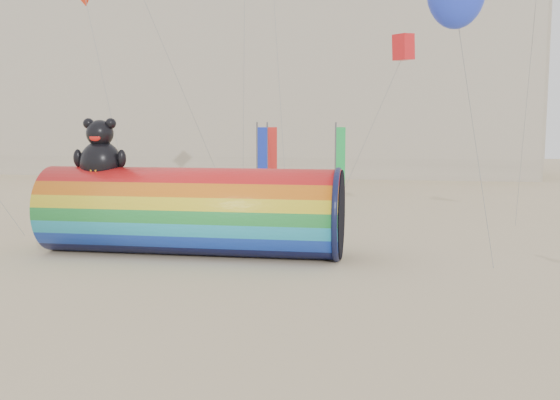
# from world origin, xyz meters

# --- Properties ---
(ground) EXTENTS (160.00, 160.00, 0.00)m
(ground) POSITION_xyz_m (0.00, 0.00, 0.00)
(ground) COLOR #CCB58C
(ground) RESTS_ON ground
(hotel_building) EXTENTS (60.40, 15.40, 20.60)m
(hotel_building) POSITION_xyz_m (-12.00, 45.95, 10.31)
(hotel_building) COLOR #B7AD99
(hotel_building) RESTS_ON ground
(windsock_assembly) EXTENTS (11.64, 3.55, 5.37)m
(windsock_assembly) POSITION_xyz_m (-3.29, 3.17, 1.78)
(windsock_assembly) COLOR red
(windsock_assembly) RESTS_ON ground
(festival_banners) EXTENTS (5.05, 2.31, 5.20)m
(festival_banners) POSITION_xyz_m (-1.46, 17.03, 2.64)
(festival_banners) COLOR #59595E
(festival_banners) RESTS_ON ground
(beachgoers) EXTENTS (76.89, 59.36, 1.85)m
(beachgoers) POSITION_xyz_m (0.26, -8.43, 0.87)
(beachgoers) COLOR #33333F
(beachgoers) RESTS_ON ground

